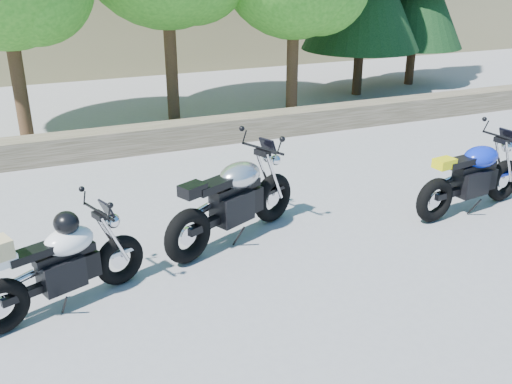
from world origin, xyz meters
TOP-DOWN VIEW (x-y plane):
  - ground at (0.00, 0.00)m, footprint 90.00×90.00m
  - stone_wall at (0.00, 5.50)m, footprint 22.00×0.55m
  - silver_bike at (-0.03, 1.22)m, footprint 2.21×1.19m
  - white_bike at (-2.33, 0.41)m, footprint 1.93×0.92m
  - blue_bike at (3.62, 0.76)m, footprint 2.19×0.69m

SIDE VIEW (x-z plane):
  - ground at x=0.00m, z-range 0.00..0.00m
  - stone_wall at x=0.00m, z-range 0.00..0.50m
  - blue_bike at x=3.62m, z-range -0.01..1.09m
  - white_bike at x=-2.33m, z-range -0.01..1.10m
  - silver_bike at x=-0.03m, z-range -0.02..1.17m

